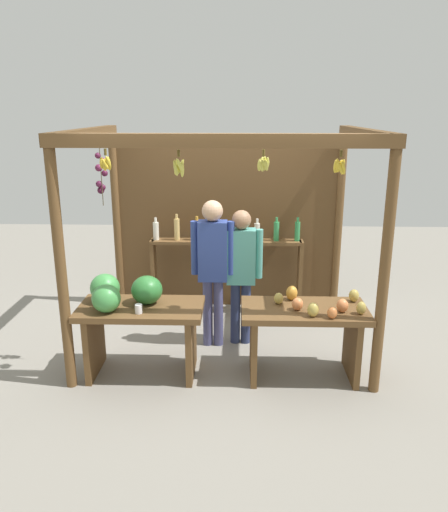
{
  "coord_description": "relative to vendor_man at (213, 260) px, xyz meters",
  "views": [
    {
      "loc": [
        0.16,
        -5.38,
        2.62
      ],
      "look_at": [
        0.0,
        -0.22,
        1.09
      ],
      "focal_mm": 34.91,
      "sensor_mm": 36.0,
      "label": 1
    }
  ],
  "objects": [
    {
      "name": "bottle_shelf_unit",
      "position": [
        0.12,
        0.95,
        -0.21
      ],
      "size": [
        1.97,
        0.22,
        1.34
      ],
      "color": "brown",
      "rests_on": "ground"
    },
    {
      "name": "ground_plane",
      "position": [
        0.13,
        0.14,
        -1.02
      ],
      "size": [
        12.0,
        12.0,
        0.0
      ],
      "primitive_type": "plane",
      "color": "gray",
      "rests_on": "ground"
    },
    {
      "name": "market_stall",
      "position": [
        0.12,
        0.63,
        0.41
      ],
      "size": [
        3.08,
        2.27,
        2.43
      ],
      "color": "brown",
      "rests_on": "ground"
    },
    {
      "name": "vendor_man",
      "position": [
        0.0,
        0.0,
        0.0
      ],
      "size": [
        0.48,
        0.23,
        1.69
      ],
      "rotation": [
        0.0,
        0.0,
        0.18
      ],
      "color": "#4C4D7C",
      "rests_on": "ground"
    },
    {
      "name": "vendor_woman",
      "position": [
        0.31,
        0.07,
        -0.08
      ],
      "size": [
        0.48,
        0.21,
        1.57
      ],
      "rotation": [
        0.0,
        0.0,
        0.06
      ],
      "color": "navy",
      "rests_on": "ground"
    },
    {
      "name": "fruit_counter_left",
      "position": [
        -0.77,
        -0.66,
        -0.34
      ],
      "size": [
        1.24,
        0.64,
        1.03
      ],
      "color": "brown",
      "rests_on": "ground"
    },
    {
      "name": "fruit_counter_right",
      "position": [
        0.95,
        -0.67,
        -0.46
      ],
      "size": [
        1.24,
        0.64,
        0.89
      ],
      "color": "brown",
      "rests_on": "ground"
    }
  ]
}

